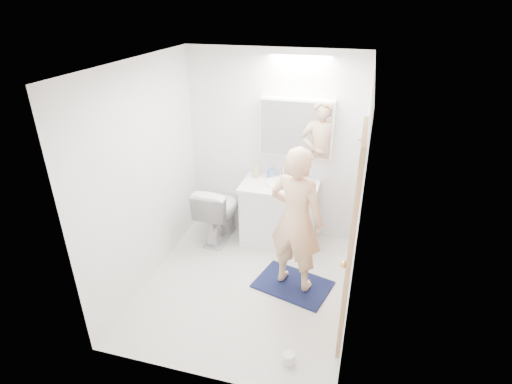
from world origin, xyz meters
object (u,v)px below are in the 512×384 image
(vanity_cabinet, at_px, (279,215))
(medicine_cabinet, at_px, (296,128))
(soap_bottle_a, at_px, (256,169))
(toilet_paper_roll, at_px, (289,358))
(toothbrush_cup, at_px, (300,178))
(person, at_px, (296,220))
(soap_bottle_b, at_px, (271,172))
(toilet, at_px, (219,211))

(vanity_cabinet, xyz_separation_m, medicine_cabinet, (0.14, 0.21, 1.11))
(soap_bottle_a, bearing_deg, toilet_paper_roll, -67.23)
(medicine_cabinet, distance_m, toothbrush_cup, 0.64)
(toothbrush_cup, bearing_deg, medicine_cabinet, 148.91)
(vanity_cabinet, relative_size, toothbrush_cup, 8.46)
(person, height_order, soap_bottle_b, person)
(soap_bottle_a, relative_size, toothbrush_cup, 2.06)
(vanity_cabinet, bearing_deg, medicine_cabinet, 55.76)
(medicine_cabinet, xyz_separation_m, soap_bottle_b, (-0.29, -0.03, -0.60))
(medicine_cabinet, height_order, person, medicine_cabinet)
(toilet, bearing_deg, soap_bottle_a, -145.87)
(soap_bottle_b, bearing_deg, toilet_paper_roll, -72.23)
(toothbrush_cup, bearing_deg, toilet, -164.64)
(toilet_paper_roll, bearing_deg, person, 98.45)
(vanity_cabinet, xyz_separation_m, person, (0.35, -0.84, 0.46))
(medicine_cabinet, height_order, soap_bottle_a, medicine_cabinet)
(medicine_cabinet, distance_m, toilet, 1.48)
(vanity_cabinet, relative_size, soap_bottle_b, 5.36)
(medicine_cabinet, bearing_deg, toilet, -160.51)
(toilet_paper_roll, bearing_deg, vanity_cabinet, 105.14)
(toilet, distance_m, toilet_paper_roll, 2.21)
(vanity_cabinet, distance_m, person, 1.02)
(person, height_order, soap_bottle_a, person)
(soap_bottle_a, relative_size, toilet_paper_roll, 1.99)
(person, relative_size, soap_bottle_b, 9.56)
(medicine_cabinet, relative_size, soap_bottle_b, 5.24)
(soap_bottle_b, bearing_deg, soap_bottle_a, -171.13)
(soap_bottle_a, height_order, soap_bottle_b, soap_bottle_a)
(vanity_cabinet, xyz_separation_m, toilet_paper_roll, (0.51, -1.88, -0.34))
(toilet, distance_m, soap_bottle_a, 0.74)
(soap_bottle_b, distance_m, toothbrush_cup, 0.38)
(toothbrush_cup, xyz_separation_m, toilet_paper_roll, (0.28, -2.04, -0.82))
(person, xyz_separation_m, toilet_paper_roll, (0.15, -1.04, -0.80))
(person, distance_m, toothbrush_cup, 1.01)
(vanity_cabinet, bearing_deg, soap_bottle_a, 156.43)
(soap_bottle_a, distance_m, toothbrush_cup, 0.57)
(person, relative_size, soap_bottle_a, 7.33)
(vanity_cabinet, bearing_deg, toilet, -171.57)
(medicine_cabinet, relative_size, toilet_paper_roll, 8.00)
(toilet, bearing_deg, toilet_paper_roll, 128.60)
(vanity_cabinet, relative_size, medicine_cabinet, 1.02)
(person, relative_size, toilet_paper_roll, 14.60)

